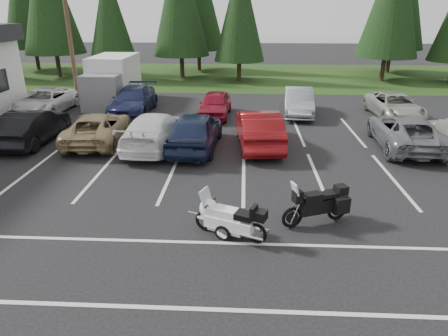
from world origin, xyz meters
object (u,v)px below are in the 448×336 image
car_far_1 (133,100)px  box_truck (110,81)px  touring_motorcycle (230,216)px  cargo_trailer (229,222)px  car_far_0 (45,101)px  car_far_3 (299,102)px  car_near_2 (98,128)px  utility_pole (68,27)px  car_far_2 (215,104)px  car_far_4 (394,106)px  adventure_motorcycle (316,202)px  car_near_6 (405,131)px  car_near_1 (32,126)px  car_near_5 (259,128)px  car_near_3 (156,130)px  car_near_4 (195,130)px

car_far_1 → box_truck: bearing=130.6°
touring_motorcycle → cargo_trailer: 0.37m
car_far_0 → car_far_1: (5.14, 0.31, 0.04)m
car_far_0 → car_far_3: car_far_3 is taller
car_near_2 → car_far_1: size_ratio=0.96×
utility_pole → car_far_2: size_ratio=2.21×
car_far_2 → car_far_4: bearing=4.6°
car_near_2 → adventure_motorcycle: size_ratio=2.13×
car_near_6 → car_far_2: bearing=-26.0°
car_far_1 → cargo_trailer: (6.07, -13.13, -0.42)m
cargo_trailer → car_near_6: bearing=69.4°
car_near_1 → car_far_2: bearing=-147.2°
car_near_2 → car_near_5: (7.29, -0.17, 0.13)m
touring_motorcycle → car_near_2: bearing=151.2°
car_near_2 → car_near_3: 2.82m
touring_motorcycle → cargo_trailer: touring_motorcycle is taller
box_truck → car_near_2: (1.84, -7.80, -0.77)m
car_far_3 → cargo_trailer: (-3.49, -13.27, -0.41)m
car_far_0 → adventure_motorcycle: car_far_0 is taller
car_far_4 → touring_motorcycle: size_ratio=2.05×
car_near_5 → car_far_4: (7.75, 5.40, -0.15)m
car_far_0 → box_truck: bearing=41.0°
car_far_1 → cargo_trailer: car_far_1 is taller
car_near_5 → car_far_2: (-2.30, 5.11, -0.12)m
car_near_2 → car_far_0: size_ratio=0.96×
car_far_2 → car_far_4: car_far_2 is taller
utility_pole → car_far_1: (4.04, -1.85, -3.95)m
car_far_1 → car_near_4: bearing=-55.1°
car_far_1 → car_near_2: bearing=-92.5°
car_near_5 → touring_motorcycle: 7.75m
utility_pole → car_far_3: (13.60, -1.70, -3.96)m
car_near_5 → car_far_3: size_ratio=1.10×
box_truck → adventure_motorcycle: bearing=-54.6°
car_near_3 → car_far_3: car_near_3 is taller
car_near_1 → car_near_3: bearing=176.8°
car_near_6 → car_near_1: bearing=4.3°
car_far_2 → car_far_3: (4.77, 0.66, 0.04)m
utility_pole → car_far_0: 4.67m
car_near_4 → adventure_motorcycle: 7.59m
car_near_2 → adventure_motorcycle: adventure_motorcycle is taller
car_near_5 → cargo_trailer: (-1.02, -7.50, -0.48)m
car_near_3 → cargo_trailer: car_near_3 is taller
touring_motorcycle → car_near_5: bearing=105.1°
car_near_1 → car_far_4: (17.98, 5.44, -0.10)m
adventure_motorcycle → car_far_1: bearing=103.1°
car_far_4 → utility_pole: bearing=170.9°
car_near_2 → car_near_6: 13.70m
utility_pole → car_near_3: (6.61, -7.81, -3.94)m
car_far_2 → car_near_2: bearing=-132.4°
car_far_2 → box_truck: bearing=160.2°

